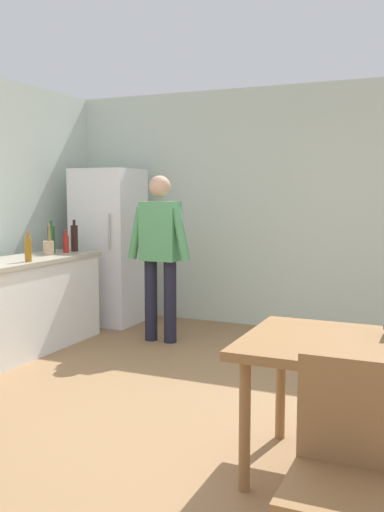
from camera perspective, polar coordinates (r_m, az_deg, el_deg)
ground_plane at (r=4.04m, az=-2.97°, el=-15.97°), size 14.00×14.00×0.00m
wall_back at (r=6.56m, az=8.88°, el=4.68°), size 6.40×0.12×2.70m
kitchen_counter at (r=5.64m, az=-17.70°, el=-5.00°), size 0.64×2.20×0.90m
refrigerator at (r=6.79m, az=-8.23°, el=0.94°), size 0.70×0.67×1.80m
person at (r=5.84m, az=-3.20°, el=0.89°), size 0.70×0.22×1.70m
dining_table at (r=3.16m, az=17.91°, el=-9.71°), size 1.40×0.90×0.75m
chair at (r=2.31m, az=15.13°, el=-19.48°), size 0.42×0.42×0.91m
utensil_jar at (r=6.00m, az=-14.06°, el=0.86°), size 0.11×0.11×0.32m
bottle_wine_green at (r=6.17m, az=-13.79°, el=1.64°), size 0.08×0.08×0.34m
bottle_sauce_red at (r=6.17m, az=-12.40°, el=1.21°), size 0.06×0.06×0.24m
bottle_wine_dark at (r=6.30m, az=-11.60°, el=1.78°), size 0.08×0.08×0.34m
bottle_oil_amber at (r=5.45m, az=-15.96°, el=0.66°), size 0.06×0.06×0.28m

